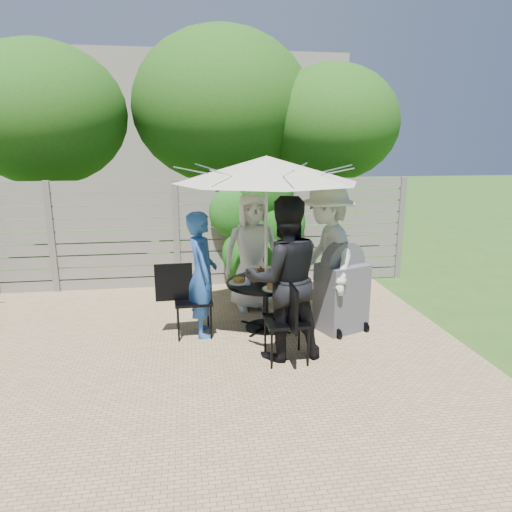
{
  "coord_description": "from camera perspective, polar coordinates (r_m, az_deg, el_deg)",
  "views": [
    {
      "loc": [
        0.22,
        -4.68,
        2.39
      ],
      "look_at": [
        1.08,
        1.14,
        0.96
      ],
      "focal_mm": 32.0,
      "sensor_mm": 36.0,
      "label": 1
    }
  ],
  "objects": [
    {
      "name": "glass_left",
      "position": [
        5.78,
        -1.01,
        -2.96
      ],
      "size": [
        0.07,
        0.07,
        0.14
      ],
      "primitive_type": "cylinder",
      "color": "silver",
      "rests_on": "patio_table"
    },
    {
      "name": "chair_front",
      "position": [
        5.21,
        3.82,
        -10.08
      ],
      "size": [
        0.47,
        0.71,
        0.98
      ],
      "rotation": [
        0.0,
        0.0,
        1.58
      ],
      "color": "black",
      "rests_on": "ground"
    },
    {
      "name": "person_right",
      "position": [
        6.12,
        8.81,
        0.0
      ],
      "size": [
        0.8,
        1.29,
        1.92
      ],
      "primitive_type": "imported",
      "rotation": [
        0.0,
        0.0,
        4.79
      ],
      "color": "silver",
      "rests_on": "ground"
    },
    {
      "name": "person_front",
      "position": [
        5.11,
        3.51,
        -2.91
      ],
      "size": [
        0.96,
        0.77,
        1.87
      ],
      "primitive_type": "imported",
      "rotation": [
        0.0,
        0.0,
        3.22
      ],
      "color": "black",
      "rests_on": "ground"
    },
    {
      "name": "coffee_cup",
      "position": [
        6.16,
        1.65,
        -1.99
      ],
      "size": [
        0.08,
        0.08,
        0.12
      ],
      "primitive_type": "cylinder",
      "color": "#C6B293",
      "rests_on": "patio_table"
    },
    {
      "name": "patio_table",
      "position": [
        6.01,
        1.23,
        -5.0
      ],
      "size": [
        1.09,
        1.09,
        0.67
      ],
      "rotation": [
        0.0,
        0.0,
        0.08
      ],
      "color": "black",
      "rests_on": "ground"
    },
    {
      "name": "plate_left",
      "position": [
        5.87,
        -2.17,
        -3.16
      ],
      "size": [
        0.26,
        0.26,
        0.06
      ],
      "color": "white",
      "rests_on": "patio_table"
    },
    {
      "name": "backyard_envelope",
      "position": [
        14.97,
        -9.25,
        14.33
      ],
      "size": [
        60.0,
        60.0,
        5.0
      ],
      "color": "#2F551A",
      "rests_on": "ground"
    },
    {
      "name": "glass_front",
      "position": [
        5.72,
        2.9,
        -3.15
      ],
      "size": [
        0.07,
        0.07,
        0.14
      ],
      "primitive_type": "cylinder",
      "color": "silver",
      "rests_on": "patio_table"
    },
    {
      "name": "person_left",
      "position": [
        5.78,
        -6.77,
        -2.35
      ],
      "size": [
        0.43,
        0.61,
        1.61
      ],
      "primitive_type": "imported",
      "rotation": [
        0.0,
        0.0,
        7.93
      ],
      "color": "#24509C",
      "rests_on": "ground"
    },
    {
      "name": "person_back",
      "position": [
        6.68,
        -0.47,
        0.49
      ],
      "size": [
        0.89,
        0.61,
        1.73
      ],
      "primitive_type": "imported",
      "rotation": [
        0.0,
        0.0,
        6.36
      ],
      "color": "silver",
      "rests_on": "ground"
    },
    {
      "name": "plate_back",
      "position": [
        6.28,
        0.45,
        -2.02
      ],
      "size": [
        0.26,
        0.26,
        0.06
      ],
      "color": "white",
      "rests_on": "patio_table"
    },
    {
      "name": "chair_right",
      "position": [
        6.37,
        9.72,
        -6.0
      ],
      "size": [
        0.65,
        0.44,
        0.89
      ],
      "rotation": [
        0.0,
        0.0,
        3.18
      ],
      "color": "black",
      "rests_on": "ground"
    },
    {
      "name": "plate_right",
      "position": [
        6.04,
        4.56,
        -2.71
      ],
      "size": [
        0.26,
        0.26,
        0.06
      ],
      "color": "white",
      "rests_on": "patio_table"
    },
    {
      "name": "umbrella",
      "position": [
        5.71,
        1.31,
        10.77
      ],
      "size": [
        2.51,
        2.51,
        2.27
      ],
      "rotation": [
        0.0,
        0.0,
        0.08
      ],
      "color": "silver",
      "rests_on": "ground"
    },
    {
      "name": "syrup_jug",
      "position": [
        5.96,
        0.57,
        -2.33
      ],
      "size": [
        0.09,
        0.09,
        0.16
      ],
      "primitive_type": "cylinder",
      "color": "#59280C",
      "rests_on": "patio_table"
    },
    {
      "name": "chair_back",
      "position": [
        6.97,
        -0.72,
        -4.16
      ],
      "size": [
        0.48,
        0.64,
        0.85
      ],
      "rotation": [
        0.0,
        0.0,
        4.93
      ],
      "color": "black",
      "rests_on": "ground"
    },
    {
      "name": "bbq_grill",
      "position": [
        6.05,
        10.65,
        -4.28
      ],
      "size": [
        0.71,
        0.64,
        1.21
      ],
      "rotation": [
        0.0,
        0.0,
        0.37
      ],
      "color": "#535357",
      "rests_on": "ground"
    },
    {
      "name": "chair_left",
      "position": [
        5.93,
        -7.96,
        -7.2
      ],
      "size": [
        0.71,
        0.49,
        0.97
      ],
      "rotation": [
        0.0,
        0.0,
        6.33
      ],
      "color": "black",
      "rests_on": "ground"
    },
    {
      "name": "glass_back",
      "position": [
        6.15,
        -0.29,
        -1.92
      ],
      "size": [
        0.07,
        0.07,
        0.14
      ],
      "primitive_type": "cylinder",
      "color": "silver",
      "rests_on": "patio_table"
    },
    {
      "name": "plate_front",
      "position": [
        5.61,
        2.13,
        -3.96
      ],
      "size": [
        0.26,
        0.26,
        0.06
      ],
      "color": "white",
      "rests_on": "patio_table"
    },
    {
      "name": "glass_right",
      "position": [
        6.1,
        3.37,
        -2.09
      ],
      "size": [
        0.07,
        0.07,
        0.14
      ],
      "primitive_type": "cylinder",
      "color": "silver",
      "rests_on": "patio_table"
    }
  ]
}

